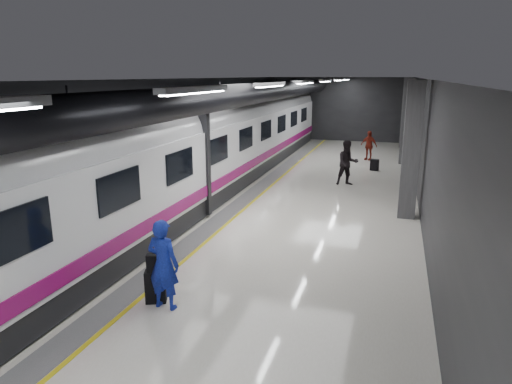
% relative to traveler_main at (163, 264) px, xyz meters
% --- Properties ---
extents(ground, '(40.00, 40.00, 0.00)m').
position_rel_traveler_main_xyz_m(ground, '(0.25, 5.95, -0.95)').
color(ground, white).
rests_on(ground, ground).
extents(platform_hall, '(10.02, 40.02, 4.51)m').
position_rel_traveler_main_xyz_m(platform_hall, '(-0.03, 6.91, 2.59)').
color(platform_hall, black).
rests_on(platform_hall, ground).
extents(train, '(3.05, 38.00, 4.05)m').
position_rel_traveler_main_xyz_m(train, '(-2.99, 5.95, 1.12)').
color(train, black).
rests_on(train, ground).
extents(traveler_main, '(0.73, 0.51, 1.89)m').
position_rel_traveler_main_xyz_m(traveler_main, '(0.00, 0.00, 0.00)').
color(traveler_main, '#1B31CE').
rests_on(traveler_main, ground).
extents(suitcase_main, '(0.49, 0.41, 0.69)m').
position_rel_traveler_main_xyz_m(suitcase_main, '(-0.29, 0.16, -0.60)').
color(suitcase_main, black).
rests_on(suitcase_main, ground).
extents(shoulder_bag, '(0.32, 0.24, 0.38)m').
position_rel_traveler_main_xyz_m(shoulder_bag, '(-0.29, 0.12, -0.06)').
color(shoulder_bag, black).
rests_on(shoulder_bag, suitcase_main).
extents(traveler_far_a, '(1.16, 1.05, 1.94)m').
position_rel_traveler_main_xyz_m(traveler_far_a, '(2.38, 12.01, 0.03)').
color(traveler_far_a, black).
rests_on(traveler_far_a, ground).
extents(traveler_far_b, '(1.04, 0.73, 1.63)m').
position_rel_traveler_main_xyz_m(traveler_far_b, '(2.88, 18.50, -0.13)').
color(traveler_far_b, maroon).
rests_on(traveler_far_b, ground).
extents(suitcase_far, '(0.44, 0.34, 0.57)m').
position_rel_traveler_main_xyz_m(suitcase_far, '(3.37, 15.56, -0.66)').
color(suitcase_far, black).
rests_on(suitcase_far, ground).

